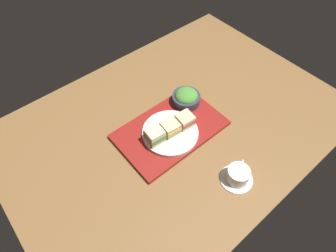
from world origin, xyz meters
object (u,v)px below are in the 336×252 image
(sandwich_plate, at_px, (170,133))
(coffee_cup, at_px, (238,175))
(sandwich_middle, at_px, (170,128))
(sandwich_far, at_px, (155,135))
(salad_bowl, at_px, (186,97))
(sandwich_near, at_px, (185,120))

(sandwich_plate, height_order, coffee_cup, coffee_cup)
(sandwich_plate, distance_m, coffee_cup, 0.31)
(sandwich_middle, xyz_separation_m, sandwich_far, (0.07, -0.01, 0.00))
(coffee_cup, bearing_deg, sandwich_plate, -78.44)
(sandwich_plate, relative_size, sandwich_middle, 3.17)
(sandwich_far, distance_m, salad_bowl, 0.25)
(salad_bowl, bearing_deg, coffee_cup, 75.26)
(sandwich_near, xyz_separation_m, sandwich_far, (0.14, -0.02, 0.01))
(sandwich_middle, height_order, coffee_cup, sandwich_middle)
(sandwich_far, relative_size, salad_bowl, 0.59)
(sandwich_far, height_order, salad_bowl, sandwich_far)
(sandwich_plate, distance_m, sandwich_middle, 0.03)
(sandwich_middle, distance_m, salad_bowl, 0.19)
(sandwich_far, bearing_deg, sandwich_near, 173.92)
(sandwich_near, distance_m, sandwich_far, 0.14)
(sandwich_middle, bearing_deg, sandwich_plate, 90.00)
(sandwich_middle, bearing_deg, sandwich_far, -6.08)
(sandwich_near, bearing_deg, sandwich_plate, -6.08)
(coffee_cup, bearing_deg, sandwich_middle, -78.44)
(sandwich_plate, height_order, sandwich_far, sandwich_far)
(sandwich_plate, height_order, sandwich_middle, sandwich_middle)
(sandwich_near, relative_size, sandwich_middle, 0.97)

